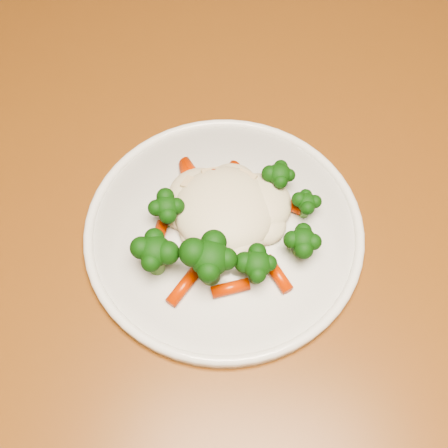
# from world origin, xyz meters

# --- Properties ---
(dining_table) EXTENTS (1.45, 1.19, 0.75)m
(dining_table) POSITION_xyz_m (0.04, 0.28, 0.66)
(dining_table) COLOR brown
(dining_table) RESTS_ON ground
(plate) EXTENTS (0.28, 0.28, 0.01)m
(plate) POSITION_xyz_m (-0.10, 0.26, 0.76)
(plate) COLOR white
(plate) RESTS_ON dining_table
(meal) EXTENTS (0.19, 0.17, 0.05)m
(meal) POSITION_xyz_m (-0.09, 0.25, 0.78)
(meal) COLOR beige
(meal) RESTS_ON plate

